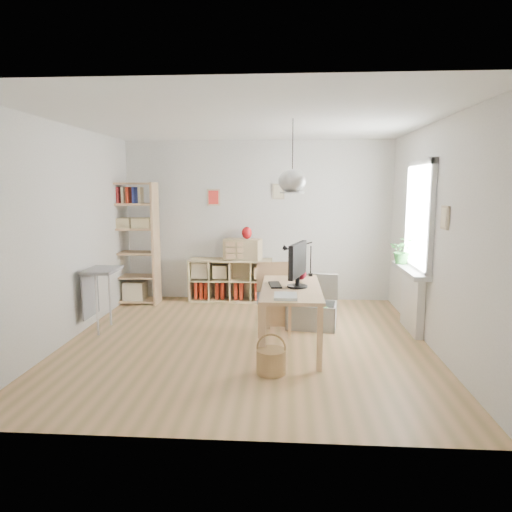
# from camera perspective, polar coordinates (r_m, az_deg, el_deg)

# --- Properties ---
(ground) EXTENTS (4.50, 4.50, 0.00)m
(ground) POSITION_cam_1_polar(r_m,az_deg,el_deg) (5.85, -1.19, -10.67)
(ground) COLOR tan
(ground) RESTS_ON ground
(room_shell) EXTENTS (4.50, 4.50, 4.50)m
(room_shell) POSITION_cam_1_polar(r_m,az_deg,el_deg) (5.34, 4.56, 9.33)
(room_shell) COLOR white
(room_shell) RESTS_ON ground
(window_unit) EXTENTS (0.07, 1.16, 1.46)m
(window_unit) POSITION_cam_1_polar(r_m,az_deg,el_deg) (6.35, 19.77, 4.68)
(window_unit) COLOR white
(window_unit) RESTS_ON ground
(radiator) EXTENTS (0.10, 0.80, 0.80)m
(radiator) POSITION_cam_1_polar(r_m,az_deg,el_deg) (6.51, 18.95, -5.44)
(radiator) COLOR white
(radiator) RESTS_ON ground
(windowsill) EXTENTS (0.22, 1.20, 0.06)m
(windowsill) POSITION_cam_1_polar(r_m,az_deg,el_deg) (6.41, 18.71, -1.72)
(windowsill) COLOR silver
(windowsill) RESTS_ON radiator
(desk) EXTENTS (0.70, 1.50, 0.75)m
(desk) POSITION_cam_1_polar(r_m,az_deg,el_deg) (5.50, 4.39, -4.82)
(desk) COLOR #E0B280
(desk) RESTS_ON ground
(cube_shelf) EXTENTS (1.40, 0.38, 0.72)m
(cube_shelf) POSITION_cam_1_polar(r_m,az_deg,el_deg) (7.81, -3.33, -3.41)
(cube_shelf) COLOR beige
(cube_shelf) RESTS_ON ground
(tall_bookshelf) EXTENTS (0.80, 0.38, 2.00)m
(tall_bookshelf) POSITION_cam_1_polar(r_m,az_deg,el_deg) (7.76, -15.18, 2.13)
(tall_bookshelf) COLOR #E0B280
(tall_bookshelf) RESTS_ON ground
(side_table) EXTENTS (0.40, 0.55, 0.85)m
(side_table) POSITION_cam_1_polar(r_m,az_deg,el_deg) (6.49, -19.18, -3.07)
(side_table) COLOR #97979A
(side_table) RESTS_ON ground
(chair) EXTENTS (0.48, 0.48, 0.93)m
(chair) POSITION_cam_1_polar(r_m,az_deg,el_deg) (6.08, 2.25, -4.69)
(chair) COLOR #97979A
(chair) RESTS_ON ground
(wicker_basket) EXTENTS (0.31, 0.31, 0.43)m
(wicker_basket) POSITION_cam_1_polar(r_m,az_deg,el_deg) (4.89, 1.91, -12.90)
(wicker_basket) COLOR #9E7F47
(wicker_basket) RESTS_ON ground
(storage_chest) EXTENTS (0.77, 0.85, 0.71)m
(storage_chest) POSITION_cam_1_polar(r_m,az_deg,el_deg) (6.46, 7.10, -6.68)
(storage_chest) COLOR #B1B1AD
(storage_chest) RESTS_ON ground
(monitor) EXTENTS (0.24, 0.60, 0.53)m
(monitor) POSITION_cam_1_polar(r_m,az_deg,el_deg) (5.41, 5.23, -0.82)
(monitor) COLOR black
(monitor) RESTS_ON desk
(keyboard) EXTENTS (0.18, 0.37, 0.02)m
(keyboard) POSITION_cam_1_polar(r_m,az_deg,el_deg) (5.54, 2.40, -3.62)
(keyboard) COLOR black
(keyboard) RESTS_ON desk
(task_lamp) EXTENTS (0.41, 0.15, 0.44)m
(task_lamp) POSITION_cam_1_polar(r_m,az_deg,el_deg) (6.03, 5.00, 0.16)
(task_lamp) COLOR black
(task_lamp) RESTS_ON desk
(yarn_ball) EXTENTS (0.15, 0.15, 0.15)m
(yarn_ball) POSITION_cam_1_polar(r_m,az_deg,el_deg) (5.89, 5.61, -2.25)
(yarn_ball) COLOR #520A13
(yarn_ball) RESTS_ON desk
(paper_tray) EXTENTS (0.25, 0.31, 0.03)m
(paper_tray) POSITION_cam_1_polar(r_m,az_deg,el_deg) (4.96, 3.72, -5.03)
(paper_tray) COLOR silver
(paper_tray) RESTS_ON desk
(drawer_chest) EXTENTS (0.65, 0.41, 0.35)m
(drawer_chest) POSITION_cam_1_polar(r_m,az_deg,el_deg) (7.64, -1.67, 0.86)
(drawer_chest) COLOR beige
(drawer_chest) RESTS_ON cube_shelf
(red_vase) EXTENTS (0.17, 0.17, 0.20)m
(red_vase) POSITION_cam_1_polar(r_m,az_deg,el_deg) (7.60, -1.15, 2.91)
(red_vase) COLOR maroon
(red_vase) RESTS_ON drawer_chest
(potted_plant) EXTENTS (0.41, 0.38, 0.37)m
(potted_plant) POSITION_cam_1_polar(r_m,az_deg,el_deg) (6.71, 17.88, 0.65)
(potted_plant) COLOR #246224
(potted_plant) RESTS_ON windowsill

